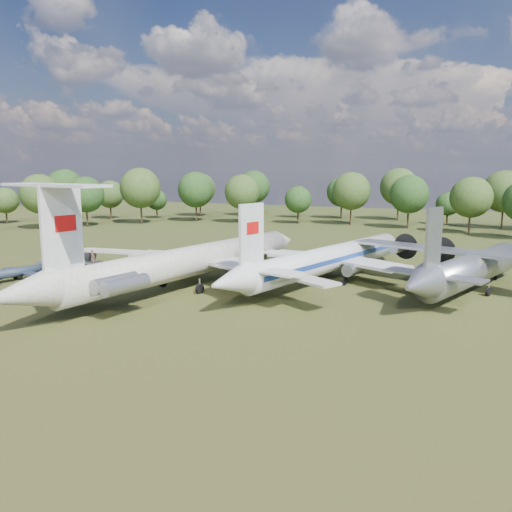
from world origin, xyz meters
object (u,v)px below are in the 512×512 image
at_px(small_prop_west, 21,274).
at_px(person_on_il62, 93,257).
at_px(an12_transport, 473,272).
at_px(tu104_jet, 330,263).
at_px(il62_airliner, 192,267).
at_px(small_prop_northwest, 72,264).

xyz_separation_m(small_prop_west, person_on_il62, (21.81, -9.17, 5.45)).
distance_m(an12_transport, person_on_il62, 47.18).
bearing_deg(small_prop_west, tu104_jet, 37.01).
bearing_deg(il62_airliner, an12_transport, 30.99).
distance_m(tu104_jet, person_on_il62, 33.06).
height_order(an12_transport, person_on_il62, person_on_il62).
height_order(tu104_jet, an12_transport, an12_transport).
relative_size(tu104_jet, an12_transport, 1.31).
relative_size(tu104_jet, person_on_il62, 31.88).
xyz_separation_m(il62_airliner, small_prop_northwest, (-22.79, 1.56, -1.68)).
distance_m(il62_airliner, tu104_jet, 19.63).
bearing_deg(small_prop_west, person_on_il62, -9.08).
relative_size(il62_airliner, tu104_jet, 1.13).
bearing_deg(small_prop_west, small_prop_northwest, 89.23).
bearing_deg(small_prop_northwest, an12_transport, -9.16).
height_order(il62_airliner, small_prop_northwest, il62_airliner).
bearing_deg(an12_transport, il62_airliner, -140.88).
relative_size(tu104_jet, small_prop_west, 3.87).
height_order(il62_airliner, an12_transport, il62_airliner).
xyz_separation_m(an12_transport, small_prop_west, (-59.54, -18.89, -1.58)).
height_order(tu104_jet, small_prop_northwest, tu104_jet).
relative_size(tu104_jet, small_prop_northwest, 3.28).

